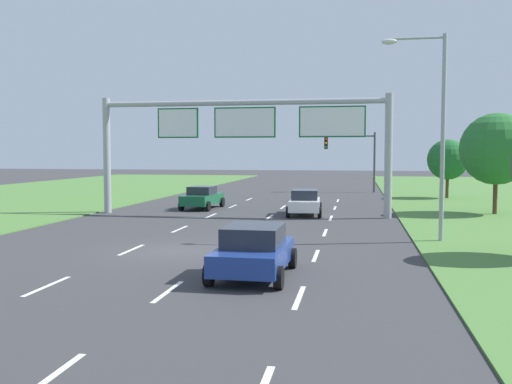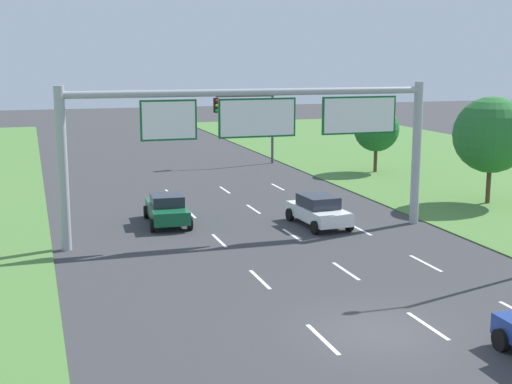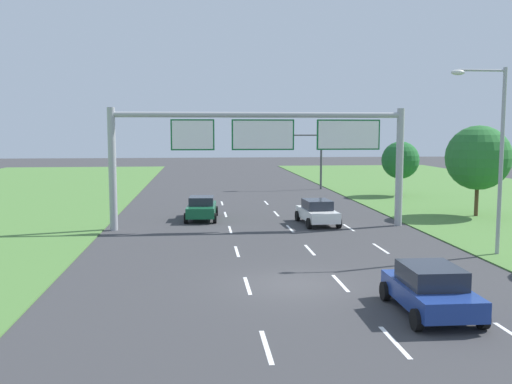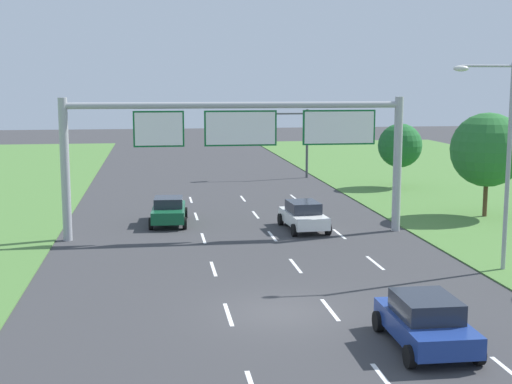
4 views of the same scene
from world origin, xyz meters
The scene contains 12 objects.
ground_plane centered at (0.00, 0.00, 0.00)m, with size 200.00×200.00×0.00m, color #38383A.
lane_dashes_inner_left centered at (-1.75, 3.00, 0.00)m, with size 0.14×44.40×0.01m.
lane_dashes_inner_right centered at (1.75, 3.00, 0.00)m, with size 0.14×44.40×0.01m.
lane_dashes_slip centered at (5.25, 3.00, 0.00)m, with size 0.14×44.40×0.01m.
car_near_red centered at (-3.37, 15.99, 0.75)m, with size 2.22×4.31×1.49m.
car_lead_silver centered at (3.67, -3.76, 0.78)m, with size 2.23×4.06×1.53m.
car_mid_lane centered at (3.64, 13.35, 0.77)m, with size 2.21×4.17×1.50m.
sign_gantry centered at (0.37, 12.44, 4.96)m, with size 17.24×0.44×7.00m.
traffic_light_mast centered at (6.34, 33.92, 3.87)m, with size 4.76×0.49×5.60m.
street_lamp centered at (9.74, 4.06, 5.08)m, with size 2.61×0.32×8.50m.
roadside_tree_mid centered at (14.77, 15.37, 3.91)m, with size 4.24×4.24×6.04m.
roadside_tree_far centered at (13.83, 27.34, 3.14)m, with size 3.23×3.23×4.77m.
Camera 1 is at (6.66, -20.30, 3.69)m, focal length 40.00 mm.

